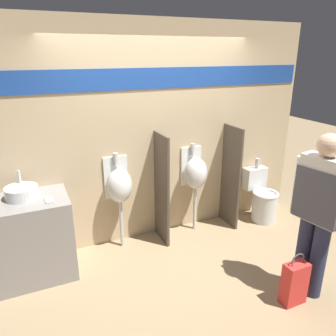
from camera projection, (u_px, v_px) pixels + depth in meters
ground_plane at (174, 253)px, 4.01m from camera, size 16.00×16.00×0.00m
display_wall at (154, 134)px, 4.07m from camera, size 4.34×0.07×2.70m
sink_counter at (24, 240)px, 3.45m from camera, size 0.98×0.61×0.90m
sink_basin at (22, 192)px, 3.35m from camera, size 0.33×0.33×0.26m
cell_phone at (49, 200)px, 3.31m from camera, size 0.07×0.14×0.01m
divider_near_counter at (161, 189)px, 4.08m from camera, size 0.03×0.42×1.41m
divider_mid at (231, 177)px, 4.49m from camera, size 0.03×0.42×1.41m
urinal_near_counter at (119, 186)px, 3.90m from camera, size 0.31×0.30×1.20m
urinal_far at (195, 173)px, 4.31m from camera, size 0.31×0.30×1.20m
toilet at (262, 199)px, 4.75m from camera, size 0.37×0.53×0.88m
person_in_vest at (319, 205)px, 3.07m from camera, size 0.28×0.57×1.66m
shopping_bag at (294, 283)px, 3.15m from camera, size 0.24×0.13×0.56m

